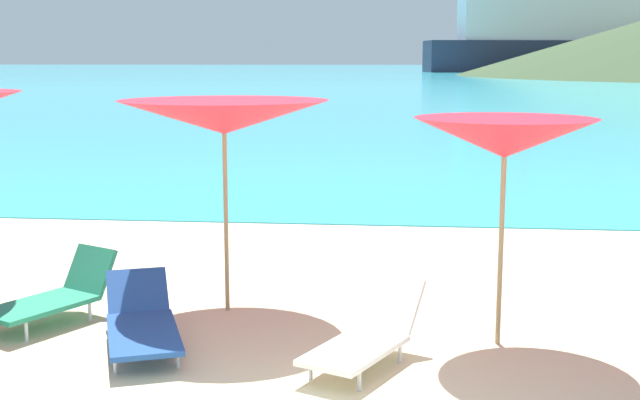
{
  "coord_description": "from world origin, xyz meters",
  "views": [
    {
      "loc": [
        0.73,
        -5.33,
        2.72
      ],
      "look_at": [
        -0.22,
        3.68,
        1.2
      ],
      "focal_mm": 47.12,
      "sensor_mm": 36.0,
      "label": 1
    }
  ],
  "objects_px": {
    "umbrella_2": "(224,117)",
    "lounge_chair_2": "(55,295)",
    "lounge_chair_5": "(367,335)",
    "lounge_chair_0": "(142,321)",
    "cruise_ship": "(561,30)",
    "umbrella_3": "(505,138)"
  },
  "relations": [
    {
      "from": "umbrella_2",
      "to": "lounge_chair_0",
      "type": "distance_m",
      "value": 2.32
    },
    {
      "from": "lounge_chair_2",
      "to": "cruise_ship",
      "type": "xyz_separation_m",
      "value": [
        36.7,
        184.14,
        8.93
      ]
    },
    {
      "from": "lounge_chair_5",
      "to": "lounge_chair_0",
      "type": "bearing_deg",
      "value": -161.32
    },
    {
      "from": "umbrella_3",
      "to": "lounge_chair_0",
      "type": "xyz_separation_m",
      "value": [
        -3.4,
        -0.46,
        -1.74
      ]
    },
    {
      "from": "umbrella_2",
      "to": "lounge_chair_5",
      "type": "bearing_deg",
      "value": -43.36
    },
    {
      "from": "lounge_chair_2",
      "to": "lounge_chair_5",
      "type": "distance_m",
      "value": 3.42
    },
    {
      "from": "lounge_chair_0",
      "to": "lounge_chair_2",
      "type": "bearing_deg",
      "value": 129.25
    },
    {
      "from": "cruise_ship",
      "to": "lounge_chair_2",
      "type": "bearing_deg",
      "value": -111.55
    },
    {
      "from": "umbrella_3",
      "to": "lounge_chair_2",
      "type": "xyz_separation_m",
      "value": [
        -4.54,
        0.19,
        -1.7
      ]
    },
    {
      "from": "umbrella_3",
      "to": "lounge_chair_5",
      "type": "relative_size",
      "value": 1.4
    },
    {
      "from": "umbrella_2",
      "to": "lounge_chair_2",
      "type": "xyz_separation_m",
      "value": [
        -1.7,
        -0.62,
        -1.82
      ]
    },
    {
      "from": "lounge_chair_0",
      "to": "cruise_ship",
      "type": "bearing_deg",
      "value": 57.77
    },
    {
      "from": "lounge_chair_5",
      "to": "cruise_ship",
      "type": "distance_m",
      "value": 188.24
    },
    {
      "from": "umbrella_2",
      "to": "umbrella_3",
      "type": "xyz_separation_m",
      "value": [
        2.84,
        -0.81,
        -0.12
      ]
    },
    {
      "from": "lounge_chair_0",
      "to": "umbrella_2",
      "type": "bearing_deg",
      "value": 44.7
    },
    {
      "from": "umbrella_3",
      "to": "cruise_ship",
      "type": "xyz_separation_m",
      "value": [
        32.16,
        184.32,
        7.23
      ]
    },
    {
      "from": "lounge_chair_2",
      "to": "lounge_chair_5",
      "type": "bearing_deg",
      "value": 12.97
    },
    {
      "from": "umbrella_2",
      "to": "cruise_ship",
      "type": "relative_size",
      "value": 0.04
    },
    {
      "from": "cruise_ship",
      "to": "lounge_chair_5",
      "type": "bearing_deg",
      "value": -110.51
    },
    {
      "from": "umbrella_3",
      "to": "lounge_chair_0",
      "type": "distance_m",
      "value": 3.85
    },
    {
      "from": "umbrella_2",
      "to": "lounge_chair_2",
      "type": "bearing_deg",
      "value": -159.93
    },
    {
      "from": "cruise_ship",
      "to": "lounge_chair_0",
      "type": "bearing_deg",
      "value": -111.18
    }
  ]
}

